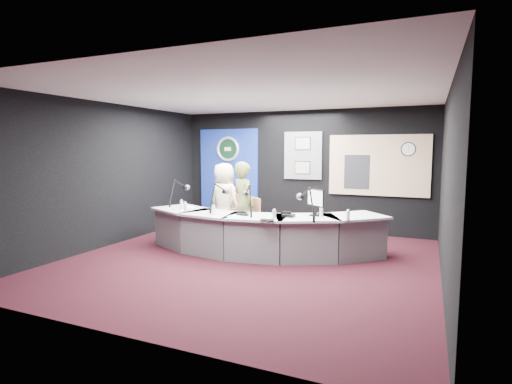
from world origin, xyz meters
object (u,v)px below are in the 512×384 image
at_px(broadcast_desk, 258,233).
at_px(person_woman, 244,205).
at_px(armchair_left, 224,213).
at_px(armchair_right, 244,222).
at_px(person_man, 224,201).

xyz_separation_m(broadcast_desk, person_woman, (-0.45, 0.34, 0.46)).
distance_m(armchair_left, armchair_right, 0.95).
bearing_deg(broadcast_desk, armchair_left, 142.08).
xyz_separation_m(armchair_right, person_woman, (0.00, 0.00, 0.33)).
xyz_separation_m(armchair_right, person_man, (-0.74, 0.59, 0.30)).
relative_size(armchair_left, armchair_right, 1.07).
relative_size(broadcast_desk, person_man, 2.80).
bearing_deg(armchair_right, person_man, 177.78).
height_order(broadcast_desk, person_man, person_man).
xyz_separation_m(broadcast_desk, person_man, (-1.19, 0.93, 0.43)).
xyz_separation_m(broadcast_desk, armchair_left, (-1.19, 0.93, 0.16)).
height_order(armchair_right, person_man, person_man).
height_order(armchair_left, person_man, person_man).
height_order(broadcast_desk, armchair_right, armchair_right).
bearing_deg(armchair_right, armchair_left, 177.78).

